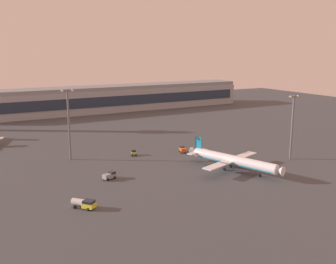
{
  "coord_description": "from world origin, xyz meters",
  "views": [
    {
      "loc": [
        -75.33,
        -101.41,
        39.42
      ],
      "look_at": [
        4.56,
        44.0,
        4.0
      ],
      "focal_mm": 41.34,
      "sensor_mm": 36.0,
      "label": 1
    }
  ],
  "objects": [
    {
      "name": "terminal_building",
      "position": [
        17.62,
        137.86,
        8.09
      ],
      "size": [
        176.77,
        22.4,
        16.4
      ],
      "color": "#9EA3AD",
      "rests_on": "ground"
    },
    {
      "name": "ground_plane",
      "position": [
        0.0,
        0.0,
        0.0
      ],
      "size": [
        416.0,
        416.0,
        0.0
      ],
      "primitive_type": "plane",
      "color": "#424449"
    },
    {
      "name": "baggage_tractor",
      "position": [
        -36.18,
        7.58,
        1.18
      ],
      "size": [
        4.56,
        3.25,
        2.25
      ],
      "rotation": [
        0.0,
        0.0,
        5.06
      ],
      "color": "gray",
      "rests_on": "ground"
    },
    {
      "name": "apron_light_west",
      "position": [
        -40.93,
        35.24,
        14.75
      ],
      "size": [
        4.8,
        0.9,
        25.81
      ],
      "color": "slate",
      "rests_on": "ground"
    },
    {
      "name": "maintenance_van",
      "position": [
        0.32,
        24.38,
        1.18
      ],
      "size": [
        3.04,
        4.52,
        2.25
      ],
      "rotation": [
        0.0,
        0.0,
        6.0
      ],
      "color": "#D85919",
      "rests_on": "ground"
    },
    {
      "name": "pushback_tug",
      "position": [
        -18.31,
        29.52,
        1.07
      ],
      "size": [
        2.7,
        3.49,
        2.05
      ],
      "rotation": [
        0.0,
        0.0,
        5.95
      ],
      "color": "yellow",
      "rests_on": "ground"
    },
    {
      "name": "airplane_far_stand",
      "position": [
        2.91,
        -3.47,
        3.46
      ],
      "size": [
        27.27,
        34.65,
        9.16
      ],
      "rotation": [
        0.0,
        0.0,
        3.47
      ],
      "color": "white",
      "rests_on": "ground"
    },
    {
      "name": "apron_light_east",
      "position": [
        30.1,
        -2.88,
        13.62
      ],
      "size": [
        4.8,
        0.9,
        23.61
      ],
      "color": "slate",
      "rests_on": "ground"
    },
    {
      "name": "fuel_truck",
      "position": [
        -49.75,
        -10.72,
        1.37
      ],
      "size": [
        5.72,
        6.13,
        2.35
      ],
      "rotation": [
        0.0,
        0.0,
        3.86
      ],
      "color": "yellow",
      "rests_on": "ground"
    }
  ]
}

